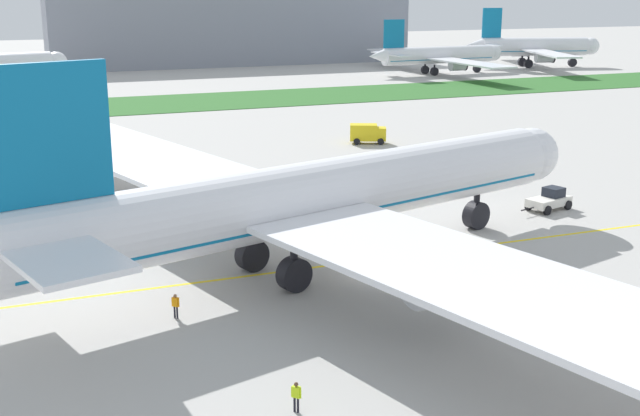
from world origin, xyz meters
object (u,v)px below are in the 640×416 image
object	(u,v)px
pushback_tug	(550,200)
parked_airliner_far_centre	(437,56)
ground_crew_marshaller_front	(176,304)
parked_airliner_far_right	(533,47)
service_truck_baggage_loader	(368,133)
ground_crew_wingwalker_port	(296,394)
airliner_foreground	(304,199)

from	to	relation	value
pushback_tug	parked_airliner_far_centre	world-z (taller)	parked_airliner_far_centre
ground_crew_marshaller_front	parked_airliner_far_right	xyz separation A→B (m)	(123.92, 135.28, 4.18)
service_truck_baggage_loader	ground_crew_wingwalker_port	bearing A→B (deg)	-117.44
airliner_foreground	ground_crew_wingwalker_port	size ratio (longest dim) A/B	54.10
pushback_tug	service_truck_baggage_loader	bearing A→B (deg)	93.03
ground_crew_marshaller_front	ground_crew_wingwalker_port	bearing A→B (deg)	-77.63
airliner_foreground	ground_crew_marshaller_front	size ratio (longest dim) A/B	53.96
parked_airliner_far_centre	parked_airliner_far_right	xyz separation A→B (m)	(32.77, 6.97, 0.68)
airliner_foreground	ground_crew_wingwalker_port	world-z (taller)	airliner_foreground
ground_crew_wingwalker_port	service_truck_baggage_loader	bearing A→B (deg)	62.56
pushback_tug	parked_airliner_far_right	bearing A→B (deg)	55.27
ground_crew_marshaller_front	parked_airliner_far_right	bearing A→B (deg)	47.51
ground_crew_wingwalker_port	parked_airliner_far_right	distance (m)	192.43
ground_crew_wingwalker_port	parked_airliner_far_centre	xyz separation A→B (m)	(87.97, 142.81, 3.50)
service_truck_baggage_loader	parked_airliner_far_right	size ratio (longest dim) A/B	0.10
ground_crew_marshaller_front	parked_airliner_far_centre	world-z (taller)	parked_airliner_far_centre
ground_crew_marshaller_front	pushback_tug	bearing A→B (deg)	18.98
parked_airliner_far_centre	ground_crew_wingwalker_port	bearing A→B (deg)	-121.63
ground_crew_wingwalker_port	service_truck_baggage_loader	world-z (taller)	service_truck_baggage_loader
airliner_foreground	pushback_tug	bearing A→B (deg)	16.11
ground_crew_marshaller_front	service_truck_baggage_loader	distance (m)	63.92
pushback_tug	parked_airliner_far_right	xyz separation A→B (m)	(84.34, 121.67, 4.22)
ground_crew_wingwalker_port	ground_crew_marshaller_front	distance (m)	14.84
service_truck_baggage_loader	parked_airliner_far_right	distance (m)	120.23
pushback_tug	ground_crew_marshaller_front	bearing A→B (deg)	-161.02
ground_crew_marshaller_front	service_truck_baggage_loader	world-z (taller)	service_truck_baggage_loader
pushback_tug	service_truck_baggage_loader	size ratio (longest dim) A/B	1.21
ground_crew_marshaller_front	parked_airliner_far_right	world-z (taller)	parked_airliner_far_right
airliner_foreground	ground_crew_marshaller_front	bearing A→B (deg)	-154.03
parked_airliner_far_right	service_truck_baggage_loader	bearing A→B (deg)	-135.94
ground_crew_wingwalker_port	parked_airliner_far_right	xyz separation A→B (m)	(120.74, 149.78, 4.18)
pushback_tug	service_truck_baggage_loader	xyz separation A→B (m)	(-2.02, 38.11, 0.47)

